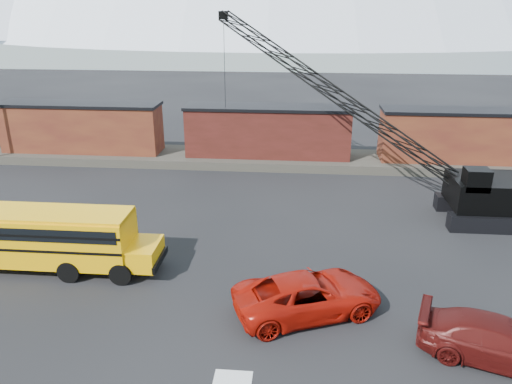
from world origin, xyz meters
TOP-DOWN VIEW (x-y plane):
  - ground at (0.00, 0.00)m, footprint 160.00×160.00m
  - gravel_berm at (0.00, 22.00)m, footprint 120.00×5.00m
  - boxcar_west_near at (-16.00, 22.00)m, footprint 13.70×3.10m
  - boxcar_mid at (0.00, 22.00)m, footprint 13.70×3.10m
  - boxcar_east_near at (16.00, 22.00)m, footprint 13.70×3.10m
  - snow_patch at (0.50, -4.00)m, footprint 1.40×0.90m
  - school_bus at (-10.21, 3.16)m, footprint 11.65×2.65m
  - red_pickup at (3.22, 0.44)m, footprint 7.16×5.23m
  - maroon_suv at (10.39, -2.04)m, footprint 6.31×4.07m
  - crawler_crane at (4.72, 16.27)m, footprint 21.08×12.27m

SIDE VIEW (x-z plane):
  - ground at x=0.00m, z-range 0.00..0.00m
  - snow_patch at x=0.50m, z-range 0.00..0.02m
  - gravel_berm at x=0.00m, z-range 0.00..0.70m
  - maroon_suv at x=10.39m, z-range 0.00..1.70m
  - red_pickup at x=3.22m, z-range 0.00..1.81m
  - school_bus at x=-10.21m, z-range 0.20..3.39m
  - boxcar_west_near at x=-16.00m, z-range 0.68..4.85m
  - boxcar_mid at x=0.00m, z-range 0.68..4.85m
  - boxcar_east_near at x=16.00m, z-range 0.68..4.85m
  - crawler_crane at x=4.72m, z-range 0.90..13.27m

